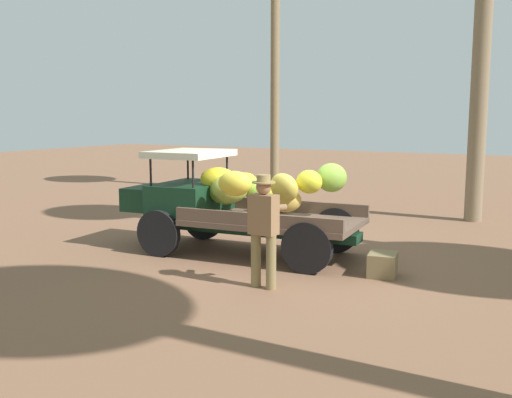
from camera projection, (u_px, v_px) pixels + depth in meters
ground_plane at (281, 255)px, 10.59m from camera, size 60.00×60.00×0.00m
truck at (230, 201)px, 10.67m from camera, size 4.55×2.05×1.86m
farmer at (264, 224)px, 8.47m from camera, size 0.53×0.47×1.67m
wooden_crate at (383, 265)px, 9.19m from camera, size 0.51×0.57×0.37m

